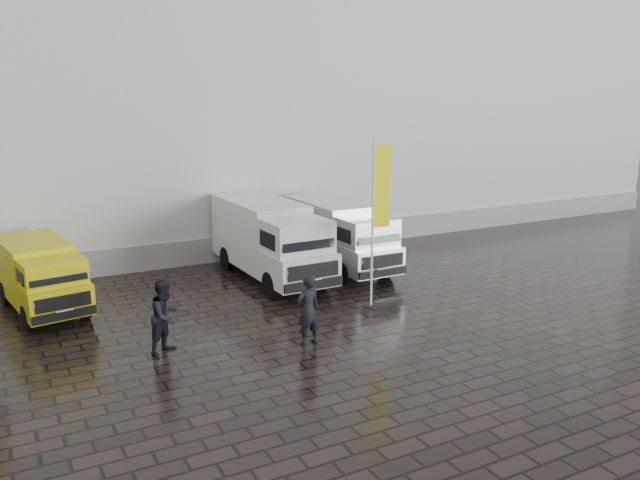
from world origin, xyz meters
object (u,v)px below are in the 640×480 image
object	(u,v)px
person_tent	(166,316)
wheelie_bin	(352,236)
flagpole	(378,213)
person_front	(308,310)
van_yellow	(41,278)
van_silver	(340,237)
van_white	(271,242)

from	to	relation	value
person_tent	wheelie_bin	bearing A→B (deg)	1.63
flagpole	person_front	world-z (taller)	flagpole
van_yellow	wheelie_bin	bearing A→B (deg)	2.58
van_yellow	flagpole	xyz separation A→B (m)	(9.37, -4.39, 1.91)
van_yellow	person_tent	xyz separation A→B (m)	(2.55, -4.94, -0.08)
van_silver	wheelie_bin	size ratio (longest dim) A/B	5.94
person_tent	van_silver	bearing A→B (deg)	-3.93
van_white	person_tent	xyz separation A→B (m)	(-5.07, -4.84, -0.41)
wheelie_bin	van_yellow	bearing A→B (deg)	-157.35
van_yellow	flagpole	bearing A→B (deg)	-34.36
van_yellow	van_silver	world-z (taller)	van_silver
van_yellow	van_white	world-z (taller)	van_white
person_front	van_silver	bearing A→B (deg)	-134.01
van_yellow	person_front	bearing A→B (deg)	-55.07
van_yellow	van_silver	xyz separation A→B (m)	(10.50, -0.10, 0.20)
van_white	wheelie_bin	world-z (taller)	van_white
van_yellow	person_front	size ratio (longest dim) A/B	2.37
wheelie_bin	person_tent	size ratio (longest dim) A/B	0.50
van_silver	person_tent	bearing A→B (deg)	-148.80
wheelie_bin	person_front	distance (m)	11.10
flagpole	wheelie_bin	world-z (taller)	flagpole
van_silver	wheelie_bin	xyz separation A→B (m)	(2.19, 2.77, -0.77)
flagpole	van_white	bearing A→B (deg)	112.16
van_silver	person_front	distance (m)	7.56
flagpole	wheelie_bin	size ratio (longest dim) A/B	5.37
van_yellow	flagpole	size ratio (longest dim) A/B	0.87
van_silver	wheelie_bin	bearing A→B (deg)	51.53
flagpole	van_yellow	bearing A→B (deg)	154.92
flagpole	person_front	bearing A→B (deg)	-151.57
van_white	flagpole	size ratio (longest dim) A/B	1.21
flagpole	person_front	size ratio (longest dim) A/B	2.73
van_silver	person_front	bearing A→B (deg)	-126.36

